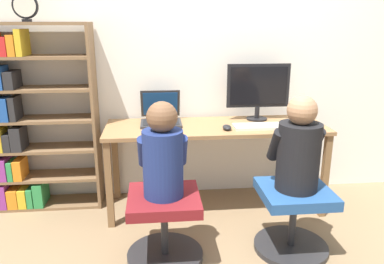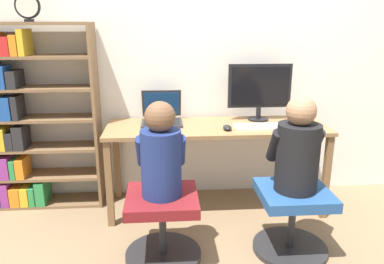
# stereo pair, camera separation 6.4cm
# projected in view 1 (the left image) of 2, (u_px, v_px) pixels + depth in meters

# --- Properties ---
(ground_plane) EXTENTS (14.00, 14.00, 0.00)m
(ground_plane) POSITION_uv_depth(u_px,v_px,m) (220.00, 223.00, 2.95)
(ground_plane) COLOR #846B4C
(wall_back) EXTENTS (10.00, 0.05, 2.60)m
(wall_back) POSITION_uv_depth(u_px,v_px,m) (210.00, 49.00, 3.20)
(wall_back) COLOR white
(wall_back) RESTS_ON ground_plane
(desk) EXTENTS (1.77, 0.58, 0.72)m
(desk) POSITION_uv_depth(u_px,v_px,m) (216.00, 135.00, 3.04)
(desk) COLOR olive
(desk) RESTS_ON ground_plane
(desktop_monitor) EXTENTS (0.53, 0.17, 0.47)m
(desktop_monitor) POSITION_uv_depth(u_px,v_px,m) (258.00, 89.00, 3.12)
(desktop_monitor) COLOR black
(desktop_monitor) RESTS_ON desk
(laptop) EXTENTS (0.33, 0.35, 0.26)m
(laptop) POSITION_uv_depth(u_px,v_px,m) (161.00, 116.00, 3.08)
(laptop) COLOR #2D2D30
(laptop) RESTS_ON desk
(keyboard) EXTENTS (0.44, 0.16, 0.03)m
(keyboard) POSITION_uv_depth(u_px,v_px,m) (261.00, 126.00, 2.95)
(keyboard) COLOR silver
(keyboard) RESTS_ON desk
(computer_mouse_by_keyboard) EXTENTS (0.07, 0.11, 0.04)m
(computer_mouse_by_keyboard) POSITION_uv_depth(u_px,v_px,m) (227.00, 127.00, 2.89)
(computer_mouse_by_keyboard) COLOR black
(computer_mouse_by_keyboard) RESTS_ON desk
(office_chair_left) EXTENTS (0.51, 0.51, 0.46)m
(office_chair_left) POSITION_uv_depth(u_px,v_px,m) (293.00, 215.00, 2.54)
(office_chair_left) COLOR #262628
(office_chair_left) RESTS_ON ground_plane
(office_chair_right) EXTENTS (0.51, 0.51, 0.46)m
(office_chair_right) POSITION_uv_depth(u_px,v_px,m) (164.00, 223.00, 2.45)
(office_chair_right) COLOR #262628
(office_chair_right) RESTS_ON ground_plane
(person_at_monitor) EXTENTS (0.34, 0.30, 0.63)m
(person_at_monitor) POSITION_uv_depth(u_px,v_px,m) (299.00, 149.00, 2.41)
(person_at_monitor) COLOR black
(person_at_monitor) RESTS_ON office_chair_left
(person_at_laptop) EXTENTS (0.31, 0.28, 0.61)m
(person_at_laptop) POSITION_uv_depth(u_px,v_px,m) (163.00, 154.00, 2.32)
(person_at_laptop) COLOR navy
(person_at_laptop) RESTS_ON office_chair_right
(bookshelf) EXTENTS (0.93, 0.27, 1.52)m
(bookshelf) POSITION_uv_depth(u_px,v_px,m) (22.00, 123.00, 3.02)
(bookshelf) COLOR brown
(bookshelf) RESTS_ON ground_plane
(desk_clock) EXTENTS (0.19, 0.03, 0.21)m
(desk_clock) POSITION_uv_depth(u_px,v_px,m) (25.00, 6.00, 2.73)
(desk_clock) COLOR black
(desk_clock) RESTS_ON bookshelf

